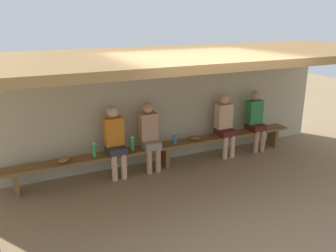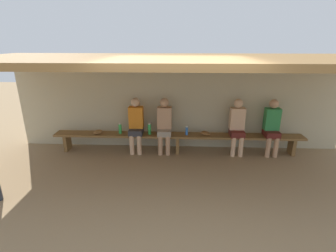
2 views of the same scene
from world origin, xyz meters
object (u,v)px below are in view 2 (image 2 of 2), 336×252
object	(u,v)px
player_shirtless_tan	(272,125)
water_bottle_orange	(187,131)
water_bottle_blue	(120,129)
baseball_glove_tan	(98,132)
baseball_glove_dark_brown	(205,133)
water_bottle_clear	(149,129)
player_in_white	(136,123)
player_near_post	(237,125)
player_rightmost	(164,124)
bench	(178,137)

from	to	relation	value
player_shirtless_tan	water_bottle_orange	size ratio (longest dim) A/B	6.18
water_bottle_blue	baseball_glove_tan	distance (m)	0.55
water_bottle_blue	baseball_glove_tan	size ratio (longest dim) A/B	1.06
water_bottle_blue	baseball_glove_dark_brown	world-z (taller)	water_bottle_blue
player_shirtless_tan	water_bottle_clear	world-z (taller)	player_shirtless_tan
player_shirtless_tan	water_bottle_blue	distance (m)	3.61
player_in_white	baseball_glove_dark_brown	world-z (taller)	player_in_white
player_in_white	water_bottle_blue	size ratio (longest dim) A/B	5.23
player_shirtless_tan	baseball_glove_dark_brown	size ratio (longest dim) A/B	5.56
water_bottle_blue	water_bottle_orange	size ratio (longest dim) A/B	1.18
player_near_post	water_bottle_orange	size ratio (longest dim) A/B	6.18
water_bottle_orange	baseball_glove_dark_brown	bearing A→B (deg)	0.52
water_bottle_clear	player_rightmost	bearing A→B (deg)	1.51
player_in_white	baseball_glove_dark_brown	bearing A→B (deg)	-0.46
water_bottle_blue	baseball_glove_dark_brown	size ratio (longest dim) A/B	1.06
water_bottle_clear	baseball_glove_tan	size ratio (longest dim) A/B	1.15
baseball_glove_dark_brown	baseball_glove_tan	distance (m)	2.60
player_rightmost	baseball_glove_dark_brown	distance (m)	1.01
player_shirtless_tan	water_bottle_orange	bearing A→B (deg)	-179.50
baseball_glove_dark_brown	baseball_glove_tan	world-z (taller)	same
water_bottle_orange	player_rightmost	bearing A→B (deg)	178.12
player_rightmost	baseball_glove_dark_brown	bearing A→B (deg)	-0.79
player_near_post	player_shirtless_tan	distance (m)	0.81
player_rightmost	water_bottle_blue	size ratio (longest dim) A/B	5.23
baseball_glove_dark_brown	player_in_white	bearing A→B (deg)	35.55
water_bottle_clear	water_bottle_orange	xyz separation A→B (m)	(0.90, -0.01, -0.03)
bench	baseball_glove_tan	size ratio (longest dim) A/B	25.00
baseball_glove_dark_brown	baseball_glove_tan	xyz separation A→B (m)	(-2.60, -0.02, 0.00)
baseball_glove_tan	player_shirtless_tan	bearing A→B (deg)	-50.65
player_near_post	baseball_glove_dark_brown	bearing A→B (deg)	-178.96
player_rightmost	player_near_post	bearing A→B (deg)	0.00
player_near_post	player_rightmost	bearing A→B (deg)	180.00
player_shirtless_tan	player_rightmost	size ratio (longest dim) A/B	1.00
bench	baseball_glove_tan	bearing A→B (deg)	-179.20
player_shirtless_tan	water_bottle_clear	distance (m)	2.90
baseball_glove_tan	player_in_white	bearing A→B (deg)	-49.22
player_in_white	water_bottle_orange	size ratio (longest dim) A/B	6.18
player_near_post	water_bottle_orange	world-z (taller)	player_near_post
water_bottle_clear	bench	bearing A→B (deg)	0.54
water_bottle_clear	water_bottle_orange	world-z (taller)	water_bottle_clear
bench	player_near_post	xyz separation A→B (m)	(1.40, 0.00, 0.34)
bench	water_bottle_blue	xyz separation A→B (m)	(-1.40, 0.01, 0.19)
player_rightmost	water_bottle_blue	distance (m)	1.09
player_near_post	water_bottle_clear	xyz separation A→B (m)	(-2.08, -0.01, -0.14)
water_bottle_clear	water_bottle_blue	bearing A→B (deg)	178.86
water_bottle_clear	water_bottle_blue	xyz separation A→B (m)	(-0.72, 0.01, -0.01)
bench	player_in_white	size ratio (longest dim) A/B	4.49
bench	water_bottle_orange	xyz separation A→B (m)	(0.21, -0.01, 0.17)
water_bottle_clear	water_bottle_orange	distance (m)	0.90
player_near_post	baseball_glove_dark_brown	xyz separation A→B (m)	(-0.74, -0.01, -0.22)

